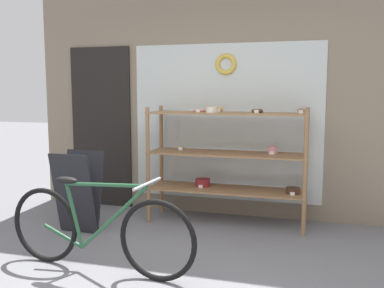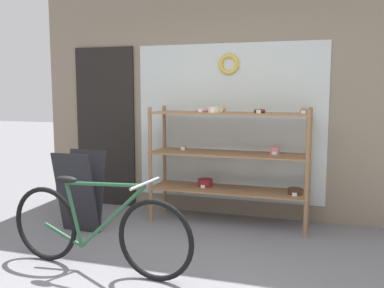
% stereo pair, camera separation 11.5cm
% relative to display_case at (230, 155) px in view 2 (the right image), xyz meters
% --- Properties ---
extents(storefront_facade, '(4.62, 0.13, 3.58)m').
position_rel_display_case_xyz_m(storefront_facade, '(-0.34, 0.38, 0.93)').
color(storefront_facade, gray).
rests_on(storefront_facade, ground_plane).
extents(display_case, '(1.81, 0.50, 1.36)m').
position_rel_display_case_xyz_m(display_case, '(0.00, 0.00, 0.00)').
color(display_case, '#8E6642').
rests_on(display_case, ground_plane).
extents(bicycle, '(1.79, 0.46, 0.81)m').
position_rel_display_case_xyz_m(bicycle, '(-0.80, -1.63, -0.44)').
color(bicycle, black).
rests_on(bicycle, ground_plane).
extents(sandwich_board, '(0.47, 0.39, 0.88)m').
position_rel_display_case_xyz_m(sandwich_board, '(-1.49, -0.77, -0.36)').
color(sandwich_board, '#232328').
rests_on(sandwich_board, ground_plane).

